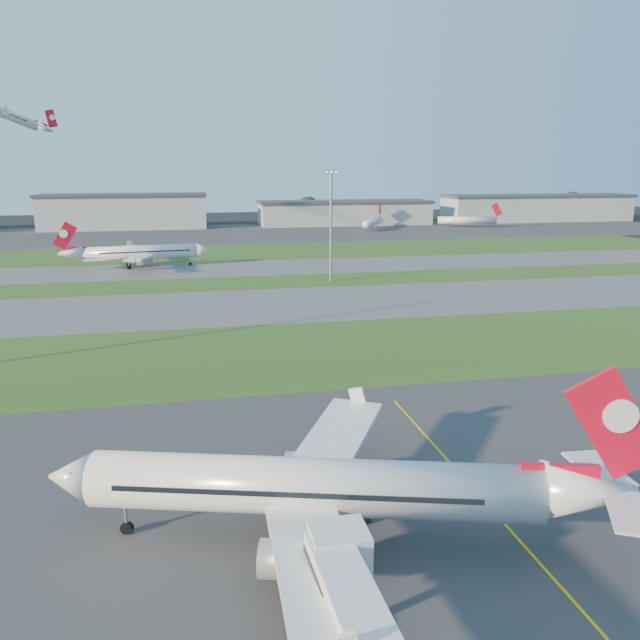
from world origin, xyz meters
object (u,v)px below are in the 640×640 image
object	(u,v)px
airliner_parked	(317,488)
mini_jet_far	(467,220)
light_mast_centre	(331,219)
mini_jet_near	(373,222)
airliner_taxiing	(140,253)

from	to	relation	value
airliner_parked	mini_jet_far	bearing A→B (deg)	78.98
airliner_parked	light_mast_centre	distance (m)	106.76
mini_jet_near	light_mast_centre	distance (m)	130.00
mini_jet_far	light_mast_centre	bearing A→B (deg)	-111.35
mini_jet_far	light_mast_centre	distance (m)	152.28
airliner_parked	light_mast_centre	bearing A→B (deg)	92.83
airliner_taxiing	mini_jet_near	world-z (taller)	airliner_taxiing
airliner_taxiing	mini_jet_far	world-z (taller)	airliner_taxiing
airliner_parked	mini_jet_far	world-z (taller)	airliner_parked
mini_jet_near	mini_jet_far	size ratio (longest dim) A/B	0.91
mini_jet_near	light_mast_centre	bearing A→B (deg)	-170.72
light_mast_centre	mini_jet_far	bearing A→B (deg)	53.26
mini_jet_far	mini_jet_near	bearing A→B (deg)	-163.65
airliner_taxiing	light_mast_centre	xyz separation A→B (m)	(45.70, -31.02, 10.79)
mini_jet_near	light_mast_centre	size ratio (longest dim) A/B	0.99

